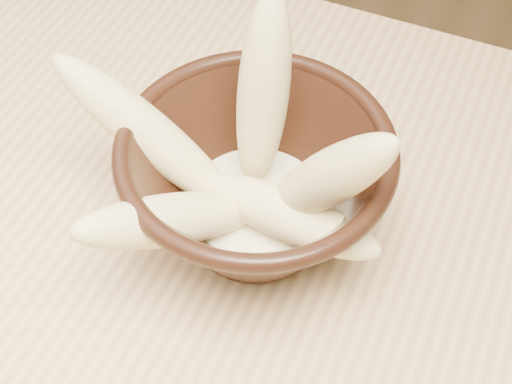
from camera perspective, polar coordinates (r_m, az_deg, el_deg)
bowl at (r=0.50m, az=-0.00°, el=0.63°), size 0.19×0.19×0.10m
milk_puddle at (r=0.52m, az=0.00°, el=-1.12°), size 0.11×0.11×0.01m
banana_upright at (r=0.48m, az=0.57°, el=7.79°), size 0.04×0.07×0.16m
banana_left at (r=0.50m, az=-8.62°, el=4.60°), size 0.15×0.04×0.12m
banana_right at (r=0.45m, az=5.56°, el=0.96°), size 0.12×0.06×0.15m
banana_across at (r=0.48m, az=2.62°, el=-1.88°), size 0.14×0.05×0.04m
banana_front at (r=0.47m, az=-6.67°, el=-2.21°), size 0.11×0.14×0.10m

